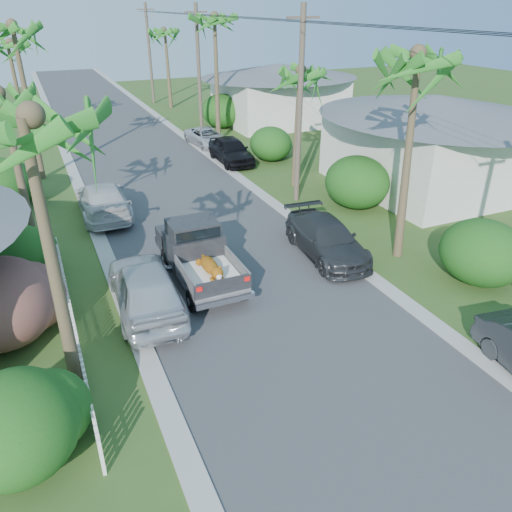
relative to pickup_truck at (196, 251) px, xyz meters
name	(u,v)px	position (x,y,z in m)	size (l,w,h in m)	color
ground	(343,394)	(1.46, -7.52, -1.01)	(120.00, 120.00, 0.00)	#385620
road	(136,154)	(1.46, 17.48, -1.00)	(8.00, 100.00, 0.02)	#38383A
curb_left	(69,161)	(-2.84, 17.48, -0.98)	(0.60, 100.00, 0.06)	#A5A39E
curb_right	(198,146)	(5.76, 17.48, -0.98)	(0.60, 100.00, 0.06)	#A5A39E
pickup_truck	(196,251)	(0.00, 0.00, 0.00)	(1.98, 5.12, 2.06)	black
parked_car_rm	(326,239)	(5.16, -0.52, -0.30)	(1.98, 4.87, 1.41)	#2C2E30
parked_car_rf	(231,150)	(6.46, 12.97, -0.23)	(1.84, 4.58, 1.56)	black
parked_car_rd	(207,137)	(6.46, 17.49, -0.42)	(1.97, 4.28, 1.19)	silver
parked_car_ln	(146,287)	(-2.22, -1.56, -0.16)	(2.00, 4.98, 1.70)	silver
parked_car_lf	(103,200)	(-2.18, 7.31, -0.24)	(2.15, 5.29, 1.53)	silver
palm_l_a	(22,119)	(-4.74, -4.52, 5.92)	(4.40, 4.40, 8.20)	brown
palm_l_b	(1,94)	(-5.34, 4.48, 5.14)	(4.40, 4.40, 7.40)	brown
palm_l_c	(12,26)	(-4.54, 14.48, 6.90)	(4.40, 4.40, 9.20)	brown
palm_l_d	(7,43)	(-5.04, 26.48, 5.43)	(4.40, 4.40, 7.70)	brown
palm_r_a	(422,55)	(7.76, -1.52, 6.41)	(4.40, 4.40, 8.70)	brown
palm_r_b	(299,71)	(8.06, 7.48, 4.94)	(4.40, 4.40, 7.20)	brown
palm_r_c	(214,17)	(7.66, 18.48, 7.10)	(4.40, 4.40, 9.40)	brown
palm_r_d	(165,30)	(7.96, 32.48, 5.73)	(4.40, 4.40, 8.00)	brown
shrub_l_a	(17,426)	(-6.04, -6.52, 0.09)	(2.60, 2.86, 2.20)	#124012
shrub_l_b	(1,303)	(-6.34, -1.52, 0.29)	(3.00, 3.30, 2.60)	#A9184C
shrub_l_c	(16,253)	(-5.94, 2.48, -0.01)	(2.40, 2.64, 2.00)	#124012
shrub_r_a	(482,252)	(9.06, -4.52, 0.14)	(2.80, 3.08, 2.30)	#124012
shrub_r_b	(357,182)	(9.26, 3.48, 0.24)	(3.00, 3.30, 2.50)	#124012
shrub_r_c	(271,144)	(8.96, 12.48, 0.04)	(2.60, 2.86, 2.10)	#124012
shrub_r_d	(222,111)	(9.46, 22.48, 0.29)	(3.20, 3.52, 2.60)	#124012
picket_fence	(73,321)	(-4.54, -2.02, -0.51)	(0.10, 11.00, 1.00)	white
house_right_near	(430,146)	(14.46, 4.48, 1.21)	(8.00, 9.00, 4.80)	silver
house_right_far	(279,96)	(14.46, 22.48, 1.11)	(9.00, 8.00, 4.60)	silver
utility_pole_b	(300,107)	(7.06, 5.48, 3.59)	(1.60, 0.26, 9.00)	brown
utility_pole_c	(199,71)	(7.06, 20.48, 3.59)	(1.60, 0.26, 9.00)	brown
utility_pole_d	(150,54)	(7.06, 35.48, 3.59)	(1.60, 0.26, 9.00)	brown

